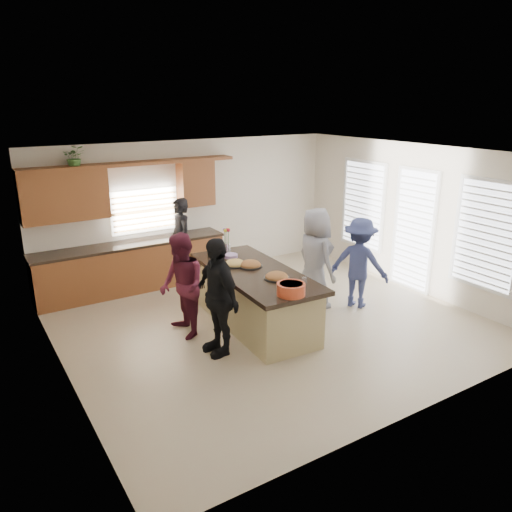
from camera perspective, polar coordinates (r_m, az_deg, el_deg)
floor at (r=8.42m, az=1.64°, el=-7.65°), size 6.50×6.50×0.00m
room_shell at (r=7.80m, az=1.76°, el=5.08°), size 6.52×6.02×2.81m
back_cabinetry at (r=9.84m, az=-14.45°, el=1.25°), size 4.08×0.66×2.46m
right_wall_glazing at (r=9.95m, az=17.81°, el=3.70°), size 0.06×4.00×2.25m
island at (r=8.19m, az=-0.12°, el=-4.95°), size 1.30×2.76×0.95m
platter_front at (r=7.64m, az=2.38°, el=-2.43°), size 0.39×0.39×0.16m
platter_mid at (r=8.18m, az=-0.66°, el=-1.04°), size 0.39×0.39×0.16m
platter_back at (r=8.24m, az=-2.42°, el=-0.92°), size 0.37×0.37×0.15m
salad_bowl at (r=7.02m, az=4.02°, el=-3.74°), size 0.40×0.40×0.17m
clear_cup at (r=7.49m, az=5.55°, el=-2.77°), size 0.08×0.08×0.09m
plate_stack at (r=8.67m, az=-2.92°, el=0.03°), size 0.25×0.25×0.05m
flower_vase at (r=8.91m, az=-3.34°, el=1.90°), size 0.14×0.14×0.44m
potted_plant at (r=9.41m, az=-20.02°, el=10.56°), size 0.43×0.39×0.41m
woman_left_back at (r=10.05m, az=-8.60°, el=1.69°), size 0.43×0.64×1.73m
woman_left_mid at (r=7.77m, az=-8.46°, el=-3.42°), size 0.67×0.84×1.66m
woman_left_front at (r=7.19m, az=-4.45°, el=-4.65°), size 0.46×1.04×1.75m
woman_right_back at (r=8.99m, az=11.72°, el=-0.77°), size 1.04×1.21×1.62m
woman_right_front at (r=8.80m, az=6.78°, el=-0.31°), size 0.62×0.91×1.81m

